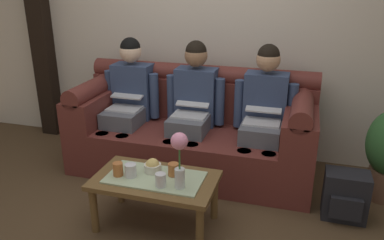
% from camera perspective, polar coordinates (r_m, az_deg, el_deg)
% --- Properties ---
extents(ground_plane, '(14.00, 14.00, 0.00)m').
position_cam_1_polar(ground_plane, '(2.92, -6.63, -16.99)').
color(ground_plane, '#4C3823').
extents(back_wall_patterned, '(6.00, 0.12, 2.90)m').
position_cam_1_polar(back_wall_patterned, '(3.94, 2.45, 15.86)').
color(back_wall_patterned, beige).
rests_on(back_wall_patterned, ground_plane).
extents(timber_pillar, '(0.20, 0.20, 2.90)m').
position_cam_1_polar(timber_pillar, '(4.66, -21.66, 15.23)').
color(timber_pillar, black).
rests_on(timber_pillar, ground_plane).
extents(couch, '(2.23, 0.88, 0.96)m').
position_cam_1_polar(couch, '(3.69, 0.17, -1.74)').
color(couch, maroon).
rests_on(couch, ground_plane).
extents(person_left, '(0.56, 0.67, 1.22)m').
position_cam_1_polar(person_left, '(3.82, -9.28, 3.33)').
color(person_left, '#595B66').
rests_on(person_left, ground_plane).
extents(person_middle, '(0.56, 0.67, 1.22)m').
position_cam_1_polar(person_middle, '(3.59, 0.15, 2.49)').
color(person_middle, '#595B66').
rests_on(person_middle, ground_plane).
extents(person_right, '(0.56, 0.67, 1.22)m').
position_cam_1_polar(person_right, '(3.47, 10.52, 1.50)').
color(person_right, '#595B66').
rests_on(person_right, ground_plane).
extents(coffee_table, '(0.89, 0.52, 0.40)m').
position_cam_1_polar(coffee_table, '(2.87, -5.44, -9.41)').
color(coffee_table, brown).
rests_on(coffee_table, ground_plane).
extents(flower_vase, '(0.12, 0.12, 0.40)m').
position_cam_1_polar(flower_vase, '(2.58, -1.86, -4.87)').
color(flower_vase, silver).
rests_on(flower_vase, coffee_table).
extents(snack_bowl, '(0.13, 0.13, 0.10)m').
position_cam_1_polar(snack_bowl, '(2.89, -5.82, -6.80)').
color(snack_bowl, silver).
rests_on(snack_bowl, coffee_table).
extents(cup_near_left, '(0.08, 0.08, 0.09)m').
position_cam_1_polar(cup_near_left, '(2.83, -2.74, -7.28)').
color(cup_near_left, '#B26633').
rests_on(cup_near_left, coffee_table).
extents(cup_near_right, '(0.07, 0.07, 0.10)m').
position_cam_1_polar(cup_near_right, '(2.88, -10.83, -7.12)').
color(cup_near_right, '#B26633').
rests_on(cup_near_right, coffee_table).
extents(cup_far_center, '(0.08, 0.08, 0.10)m').
position_cam_1_polar(cup_far_center, '(2.85, -9.01, -7.33)').
color(cup_far_center, silver).
rests_on(cup_far_center, coffee_table).
extents(cup_far_left, '(0.07, 0.07, 0.10)m').
position_cam_1_polar(cup_far_left, '(2.70, -4.63, -8.79)').
color(cup_far_left, silver).
rests_on(cup_far_left, coffee_table).
extents(backpack_right, '(0.33, 0.26, 0.38)m').
position_cam_1_polar(backpack_right, '(3.23, 21.62, -10.38)').
color(backpack_right, black).
rests_on(backpack_right, ground_plane).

